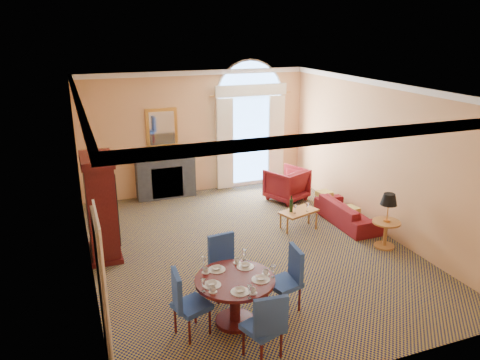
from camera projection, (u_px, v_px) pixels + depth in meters
name	position (u px, v px, depth m)	size (l,w,h in m)	color
ground	(249.00, 249.00, 9.40)	(7.50, 7.50, 0.00)	#121439
room_envelope	(236.00, 119.00, 9.20)	(6.04, 7.52, 3.45)	tan
armoire	(101.00, 209.00, 8.85)	(0.58, 1.02, 2.01)	#390D0D
dining_table	(235.00, 290.00, 6.89)	(1.19, 1.19, 0.95)	#390D0D
dining_chair_north	(223.00, 261.00, 7.67)	(0.50, 0.51, 1.03)	navy
dining_chair_south	(266.00, 323.00, 6.07)	(0.58, 0.58, 1.03)	navy
dining_chair_east	(290.00, 275.00, 7.25)	(0.56, 0.56, 1.03)	navy
dining_chair_west	(185.00, 300.00, 6.60)	(0.59, 0.59, 1.03)	navy
sofa	(347.00, 212.00, 10.53)	(1.79, 0.70, 0.52)	maroon
armchair	(287.00, 184.00, 11.93)	(0.89, 0.91, 0.83)	maroon
coffee_table	(298.00, 212.00, 10.20)	(0.93, 0.69, 0.79)	#AA6C33
side_table	(387.00, 214.00, 9.26)	(0.56, 0.56, 1.12)	#AA6C33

